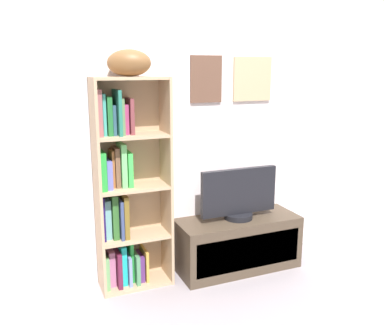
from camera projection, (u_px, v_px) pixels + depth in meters
The scene contains 5 objects.
back_wall at pixel (200, 119), 3.18m from camera, with size 4.80×0.08×2.34m.
bookshelf at pixel (124, 192), 2.93m from camera, with size 0.51×0.25×1.50m.
football at pixel (129, 63), 2.72m from camera, with size 0.29×0.18×0.18m, color brown.
tv_stand at pixel (238, 243), 3.28m from camera, with size 0.96×0.38×0.41m.
television at pixel (239, 195), 3.19m from camera, with size 0.62×0.22×0.40m.
Camera 1 is at (-1.28, -1.77, 1.55)m, focal length 38.99 mm.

